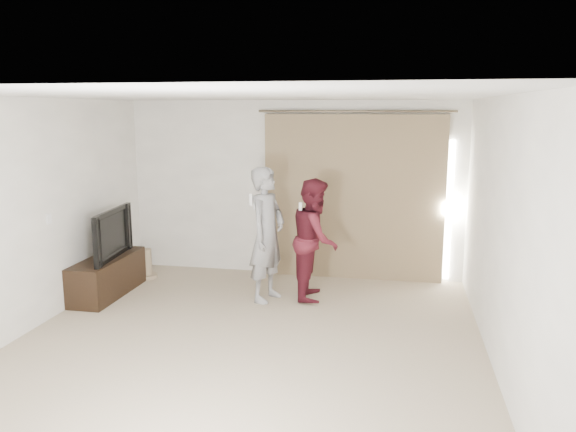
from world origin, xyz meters
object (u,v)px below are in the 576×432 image
Objects in this scene: person_man at (267,234)px; person_woman at (315,239)px; tv at (105,234)px; tv_console at (108,276)px.

person_man is 0.64m from person_woman.
person_woman is (2.76, 0.44, -0.05)m from tv.
person_man is (2.16, 0.23, 0.62)m from tv_console.
tv is 2.79m from person_woman.
tv_console is 1.18× the size of tv.
tv is 0.65× the size of person_man.
person_man is at bearing -160.77° from person_woman.
tv_console is at bearing -0.00° from tv.
person_man is at bearing 6.07° from tv_console.
person_woman is at bearing -86.36° from tv.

